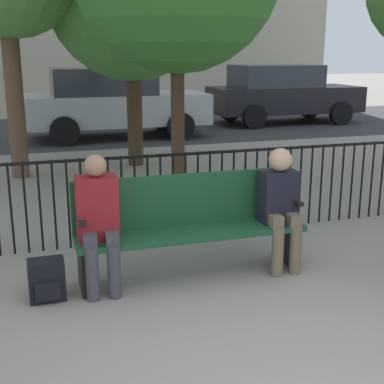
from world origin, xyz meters
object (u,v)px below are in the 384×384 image
seated_person_1 (280,202)px  parked_car_2 (282,93)px  backpack (47,280)px  park_bench (189,221)px  seated_person_0 (98,217)px  parked_car_0 (113,102)px

seated_person_1 → parked_car_2: parked_car_2 is taller
seated_person_1 → backpack: 2.18m
park_bench → parked_car_2: bearing=59.1°
backpack → park_bench: bearing=7.7°
park_bench → backpack: bearing=-172.3°
seated_person_1 → parked_car_2: bearing=63.4°
seated_person_0 → parked_car_2: bearing=55.9°
seated_person_1 → parked_car_2: 10.64m
park_bench → backpack: size_ratio=6.06×
backpack → seated_person_0: bearing=5.2°
seated_person_0 → seated_person_1: 1.67m
seated_person_0 → parked_car_2: size_ratio=0.28×
parked_car_0 → parked_car_2: size_ratio=1.00×
park_bench → seated_person_1: size_ratio=1.81×
park_bench → backpack: 1.34m
seated_person_0 → parked_car_2: parked_car_2 is taller
backpack → parked_car_0: 8.61m
parked_car_0 → parked_car_2: (4.96, 1.19, 0.00)m
park_bench → parked_car_0: size_ratio=0.49×
park_bench → seated_person_1: seated_person_1 is taller
park_bench → parked_car_0: (0.64, 8.19, 0.34)m
park_bench → parked_car_2: 10.93m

